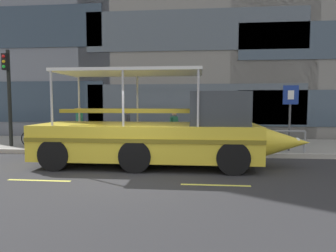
% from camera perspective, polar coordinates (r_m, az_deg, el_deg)
% --- Properties ---
extents(ground_plane, '(120.00, 120.00, 0.00)m').
position_cam_1_polar(ground_plane, '(9.32, -6.54, -8.86)').
color(ground_plane, '#2B2B2D').
extents(sidewalk, '(32.00, 4.80, 0.18)m').
position_cam_1_polar(sidewalk, '(14.73, -1.92, -3.58)').
color(sidewalk, gray).
rests_on(sidewalk, ground_plane).
extents(curb_edge, '(32.00, 0.18, 0.18)m').
position_cam_1_polar(curb_edge, '(12.30, -3.46, -5.18)').
color(curb_edge, '#B2ADA3').
rests_on(curb_edge, ground_plane).
extents(lane_centreline, '(25.80, 0.12, 0.01)m').
position_cam_1_polar(lane_centreline, '(8.29, -8.16, -10.53)').
color(lane_centreline, '#DBD64C').
rests_on(lane_centreline, ground_plane).
extents(office_tower_right, '(10.54, 9.53, 18.30)m').
position_cam_1_polar(office_tower_right, '(24.12, 24.02, 20.93)').
color(office_tower_right, gray).
rests_on(office_tower_right, ground_plane).
extents(curb_guardrail, '(11.41, 0.09, 0.87)m').
position_cam_1_polar(curb_guardrail, '(12.47, -1.11, -1.95)').
color(curb_guardrail, gray).
rests_on(curb_guardrail, sidewalk).
extents(traffic_light_pole, '(0.24, 0.46, 4.30)m').
position_cam_1_polar(traffic_light_pole, '(15.37, -27.89, 6.29)').
color(traffic_light_pole, black).
rests_on(traffic_light_pole, sidewalk).
extents(parking_sign, '(0.60, 0.12, 2.65)m').
position_cam_1_polar(parking_sign, '(13.14, 22.04, 3.40)').
color(parking_sign, '#4C4F54').
rests_on(parking_sign, sidewalk).
extents(leaned_bicycle, '(1.74, 0.46, 0.96)m').
position_cam_1_polar(leaned_bicycle, '(14.59, -23.05, -2.16)').
color(leaned_bicycle, black).
rests_on(leaned_bicycle, sidewalk).
extents(duck_tour_boat, '(9.20, 2.58, 3.21)m').
position_cam_1_polar(duck_tour_boat, '(10.25, -1.02, -1.55)').
color(duck_tour_boat, yellow).
rests_on(duck_tour_boat, ground_plane).
extents(pedestrian_near_bow, '(0.36, 0.37, 1.67)m').
position_cam_1_polar(pedestrian_near_bow, '(13.87, 10.48, 0.40)').
color(pedestrian_near_bow, '#1E2338').
rests_on(pedestrian_near_bow, sidewalk).
extents(pedestrian_mid_left, '(0.35, 0.33, 1.58)m').
position_cam_1_polar(pedestrian_mid_left, '(13.50, 1.16, 0.16)').
color(pedestrian_mid_left, black).
rests_on(pedestrian_mid_left, sidewalk).
extents(pedestrian_mid_right, '(0.30, 0.43, 1.65)m').
position_cam_1_polar(pedestrian_mid_right, '(14.28, -7.64, 0.51)').
color(pedestrian_mid_right, black).
rests_on(pedestrian_mid_right, sidewalk).
extents(pedestrian_near_stern, '(0.40, 0.36, 1.75)m').
position_cam_1_polar(pedestrian_near_stern, '(14.36, -16.35, 0.63)').
color(pedestrian_near_stern, '#47423D').
rests_on(pedestrian_near_stern, sidewalk).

